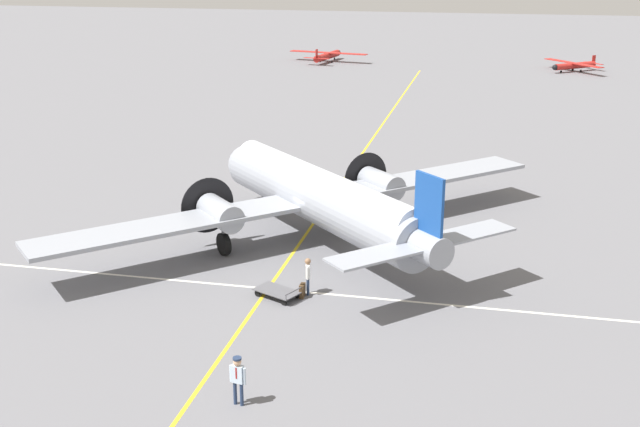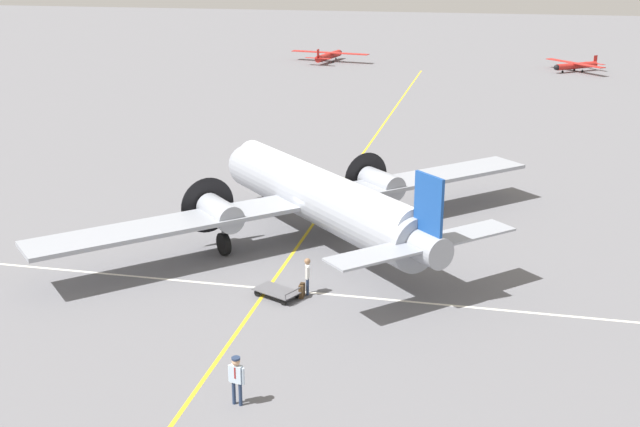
{
  "view_description": "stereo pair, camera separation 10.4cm",
  "coord_description": "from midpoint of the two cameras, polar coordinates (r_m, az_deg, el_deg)",
  "views": [
    {
      "loc": [
        -36.56,
        -8.07,
        14.05
      ],
      "look_at": [
        0.0,
        0.0,
        1.57
      ],
      "focal_mm": 45.0,
      "sensor_mm": 36.0,
      "label": 1
    },
    {
      "loc": [
        -36.54,
        -8.17,
        14.05
      ],
      "look_at": [
        0.0,
        0.0,
        1.57
      ],
      "focal_mm": 45.0,
      "sensor_mm": 36.0,
      "label": 2
    }
  ],
  "objects": [
    {
      "name": "suitcase_near_door",
      "position": [
        33.91,
        -1.21,
        -5.5
      ],
      "size": [
        0.44,
        0.19,
        0.63
      ],
      "color": "#47331E",
      "rests_on": "ground_plane"
    },
    {
      "name": "airliner_main",
      "position": [
        39.52,
        -0.22,
        1.33
      ],
      "size": [
        21.22,
        21.56,
        5.51
      ],
      "rotation": [
        0.0,
        0.0,
        0.78
      ],
      "color": "#9399A3",
      "rests_on": "ground_plane"
    },
    {
      "name": "crew_foreground",
      "position": [
        26.2,
        -5.85,
        -11.36
      ],
      "size": [
        0.33,
        0.57,
        1.71
      ],
      "rotation": [
        0.0,
        0.0,
        1.39
      ],
      "color": "navy",
      "rests_on": "ground_plane"
    },
    {
      "name": "baggage_cart",
      "position": [
        33.93,
        -2.99,
        -5.55
      ],
      "size": [
        1.79,
        2.18,
        0.56
      ],
      "rotation": [
        0.0,
        0.0,
        1.13
      ],
      "color": "#56565B",
      "rests_on": "ground_plane"
    },
    {
      "name": "light_aircraft_distant",
      "position": [
        104.73,
        0.7,
        11.18
      ],
      "size": [
        7.87,
        10.45,
        2.01
      ],
      "rotation": [
        0.0,
        0.0,
        6.1
      ],
      "color": "#B2231E",
      "rests_on": "ground_plane"
    },
    {
      "name": "ground_plane",
      "position": [
        39.99,
        0.07,
        -2.13
      ],
      "size": [
        300.0,
        300.0,
        0.0
      ],
      "primitive_type": "plane",
      "color": "slate"
    },
    {
      "name": "apron_line_eastwest",
      "position": [
        40.21,
        -1.31,
        -2.02
      ],
      "size": [
        120.0,
        0.16,
        0.01
      ],
      "color": "gold",
      "rests_on": "ground_plane"
    },
    {
      "name": "light_aircraft_taxiing",
      "position": [
        100.74,
        17.73,
        10.0
      ],
      "size": [
        7.46,
        6.77,
        1.76
      ],
      "rotation": [
        0.0,
        0.0,
        2.26
      ],
      "color": "#B2231E",
      "rests_on": "ground_plane"
    },
    {
      "name": "passenger_boarding",
      "position": [
        33.91,
        -0.81,
        -4.2
      ],
      "size": [
        0.55,
        0.26,
        1.63
      ],
      "rotation": [
        0.0,
        0.0,
        0.18
      ],
      "color": "navy",
      "rests_on": "ground_plane"
    },
    {
      "name": "apron_line_northsouth",
      "position": [
        34.65,
        -2.07,
        -5.5
      ],
      "size": [
        0.16,
        120.0,
        0.01
      ],
      "color": "silver",
      "rests_on": "ground_plane"
    }
  ]
}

